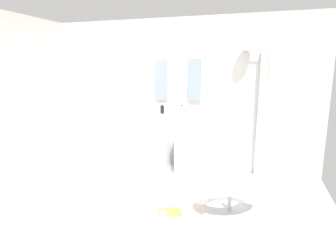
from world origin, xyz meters
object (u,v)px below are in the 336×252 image
object	(u,v)px
soap_bottle_amber	(183,111)
soap_bottle_black	(162,110)
shower_column	(261,111)
soap_bottle_grey	(161,110)
coffee_mug	(163,215)
soap_bottle_white	(182,111)
pedestal_sink_left	(156,141)
lounge_chair	(230,188)
magazine_ochre	(170,212)
pedestal_sink_right	(189,144)

from	to	relation	value
soap_bottle_amber	soap_bottle_black	bearing A→B (deg)	176.64
soap_bottle_black	soap_bottle_amber	bearing A→B (deg)	-3.36
shower_column	soap_bottle_grey	size ratio (longest dim) A/B	15.72
coffee_mug	soap_bottle_white	distance (m)	1.82
pedestal_sink_left	soap_bottle_black	size ratio (longest dim) A/B	7.22
coffee_mug	soap_bottle_grey	world-z (taller)	soap_bottle_grey
soap_bottle_black	soap_bottle_white	distance (m)	0.41
coffee_mug	soap_bottle_white	bearing A→B (deg)	96.74
pedestal_sink_left	soap_bottle_amber	world-z (taller)	soap_bottle_amber
lounge_chair	shower_column	bearing A→B (deg)	78.05
magazine_ochre	soap_bottle_white	size ratio (longest dim) A/B	1.48
soap_bottle_amber	soap_bottle_black	distance (m)	0.36
shower_column	coffee_mug	bearing A→B (deg)	-119.39
soap_bottle_black	shower_column	bearing A→B (deg)	7.35
magazine_ochre	shower_column	bearing A→B (deg)	32.81
soap_bottle_black	pedestal_sink_right	bearing A→B (deg)	-6.14
pedestal_sink_left	shower_column	size ratio (longest dim) A/B	0.53
magazine_ochre	soap_bottle_black	xyz separation A→B (m)	(-0.59, 1.48, 1.04)
coffee_mug	soap_bottle_amber	xyz separation A→B (m)	(-0.20, 1.62, 0.99)
soap_bottle_grey	shower_column	bearing A→B (deg)	6.50
shower_column	soap_bottle_amber	bearing A→B (deg)	-169.59
soap_bottle_grey	soap_bottle_black	size ratio (longest dim) A/B	0.86
pedestal_sink_left	soap_bottle_black	bearing A→B (deg)	26.54
shower_column	magazine_ochre	distance (m)	2.23
coffee_mug	soap_bottle_black	bearing A→B (deg)	108.78
shower_column	magazine_ochre	world-z (taller)	shower_column
pedestal_sink_right	soap_bottle_black	world-z (taller)	soap_bottle_black
coffee_mug	soap_bottle_white	world-z (taller)	soap_bottle_white
soap_bottle_grey	soap_bottle_white	distance (m)	0.45
soap_bottle_amber	soap_bottle_white	bearing A→B (deg)	-80.89
coffee_mug	soap_bottle_grey	distance (m)	2.03
pedestal_sink_right	magazine_ochre	world-z (taller)	pedestal_sink_right
shower_column	magazine_ochre	bearing A→B (deg)	-121.16
pedestal_sink_left	lounge_chair	world-z (taller)	pedestal_sink_left
soap_bottle_white	lounge_chair	bearing A→B (deg)	-51.59
pedestal_sink_left	soap_bottle_grey	size ratio (longest dim) A/B	8.40
shower_column	soap_bottle_black	xyz separation A→B (m)	(-1.60, -0.21, -0.01)
pedestal_sink_right	coffee_mug	world-z (taller)	pedestal_sink_right
coffee_mug	soap_bottle_white	xyz separation A→B (m)	(-0.18, 1.49, 1.02)
magazine_ochre	coffee_mug	bearing A→B (deg)	-124.69
soap_bottle_grey	soap_bottle_white	xyz separation A→B (m)	(0.41, -0.18, 0.03)
pedestal_sink_right	soap_bottle_black	bearing A→B (deg)	173.86
pedestal_sink_left	magazine_ochre	size ratio (longest dim) A/B	4.03
magazine_ochre	soap_bottle_white	distance (m)	1.71
shower_column	soap_bottle_white	bearing A→B (deg)	-163.50
soap_bottle_grey	soap_bottle_white	bearing A→B (deg)	-23.01
pedestal_sink_right	soap_bottle_white	xyz separation A→B (m)	(-0.11, -0.10, 0.56)
soap_bottle_grey	lounge_chair	bearing A→B (deg)	-44.96
lounge_chair	pedestal_sink_right	bearing A→B (deg)	122.64
soap_bottle_white	shower_column	bearing A→B (deg)	16.50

